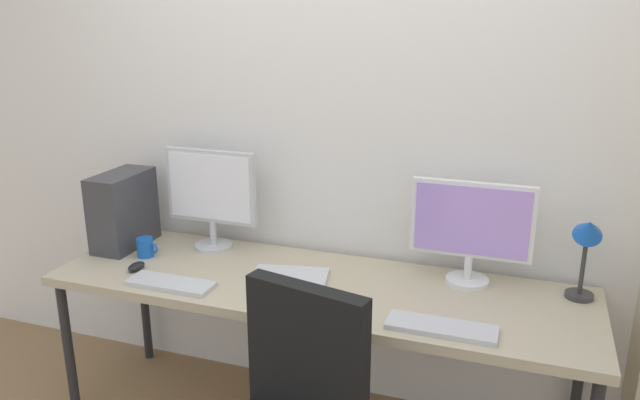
% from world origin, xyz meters
% --- Properties ---
extents(wall_back, '(4.68, 0.10, 2.60)m').
position_xyz_m(wall_back, '(0.00, 1.02, 1.30)').
color(wall_back, silver).
rests_on(wall_back, ground_plane).
extents(desk, '(2.28, 0.68, 0.74)m').
position_xyz_m(desk, '(0.00, 0.60, 0.69)').
color(desk, tan).
rests_on(desk, ground_plane).
extents(monitor_left, '(0.45, 0.18, 0.48)m').
position_xyz_m(monitor_left, '(-0.60, 0.81, 1.01)').
color(monitor_left, silver).
rests_on(monitor_left, desk).
extents(monitor_right, '(0.50, 0.18, 0.44)m').
position_xyz_m(monitor_right, '(0.60, 0.81, 0.99)').
color(monitor_right, silver).
rests_on(monitor_right, desk).
extents(pc_tower, '(0.17, 0.34, 0.36)m').
position_xyz_m(pc_tower, '(-1.02, 0.70, 0.92)').
color(pc_tower, '#38383D').
rests_on(pc_tower, desk).
extents(desk_lamp, '(0.11, 0.16, 0.37)m').
position_xyz_m(desk_lamp, '(1.04, 0.79, 0.98)').
color(desk_lamp, '#333333').
rests_on(desk_lamp, desk).
extents(keyboard_left, '(0.37, 0.13, 0.02)m').
position_xyz_m(keyboard_left, '(-0.56, 0.37, 0.75)').
color(keyboard_left, silver).
rests_on(keyboard_left, desk).
extents(keyboard_right, '(0.39, 0.13, 0.02)m').
position_xyz_m(keyboard_right, '(0.56, 0.37, 0.75)').
color(keyboard_right, silver).
rests_on(keyboard_right, desk).
extents(mouse_left_side, '(0.06, 0.10, 0.03)m').
position_xyz_m(mouse_left_side, '(-0.01, 0.38, 0.76)').
color(mouse_left_side, '#38383D').
rests_on(mouse_left_side, desk).
extents(mouse_right_side, '(0.06, 0.10, 0.03)m').
position_xyz_m(mouse_right_side, '(-0.79, 0.46, 0.76)').
color(mouse_right_side, black).
rests_on(mouse_right_side, desk).
extents(laptop_closed, '(0.36, 0.28, 0.02)m').
position_xyz_m(laptop_closed, '(-0.11, 0.58, 0.75)').
color(laptop_closed, silver).
rests_on(laptop_closed, desk).
extents(coffee_mug, '(0.11, 0.08, 0.09)m').
position_xyz_m(coffee_mug, '(-0.84, 0.61, 0.79)').
color(coffee_mug, blue).
rests_on(coffee_mug, desk).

